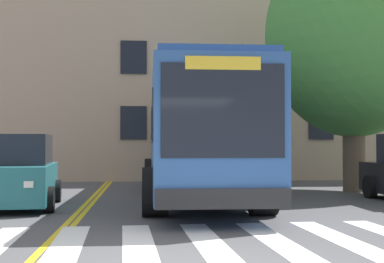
{
  "coord_description": "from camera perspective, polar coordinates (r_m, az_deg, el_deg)",
  "views": [
    {
      "loc": [
        -0.62,
        -6.55,
        1.55
      ],
      "look_at": [
        0.67,
        7.54,
        1.9
      ],
      "focal_mm": 50.0,
      "sensor_mm": 36.0,
      "label": 1
    }
  ],
  "objects": [
    {
      "name": "crosswalk",
      "position": [
        8.51,
        -5.72,
        -11.86
      ],
      "size": [
        13.83,
        4.43,
        0.01
      ],
      "color": "white",
      "rests_on": "ground"
    },
    {
      "name": "lane_line_yellow_outer",
      "position": [
        22.46,
        -8.64,
        -5.34
      ],
      "size": [
        0.12,
        36.0,
        0.01
      ],
      "primitive_type": "cube",
      "color": "gold",
      "rests_on": "ground"
    },
    {
      "name": "car_teal_near_lane",
      "position": [
        13.86,
        -18.24,
        -4.32
      ],
      "size": [
        2.24,
        3.84,
        1.79
      ],
      "color": "#236B70",
      "rests_on": "ground"
    },
    {
      "name": "city_bus",
      "position": [
        15.19,
        0.34,
        -0.34
      ],
      "size": [
        3.0,
        11.59,
        3.38
      ],
      "color": "#2D5699",
      "rests_on": "ground"
    },
    {
      "name": "building_facade",
      "position": [
        27.7,
        -6.06,
        5.63
      ],
      "size": [
        40.49,
        10.04,
        9.87
      ],
      "color": "tan",
      "rests_on": "ground"
    },
    {
      "name": "traffic_light_overhead",
      "position": [
        16.06,
        3.17,
        4.05
      ],
      "size": [
        0.67,
        4.0,
        4.53
      ],
      "color": "#28282D",
      "rests_on": "ground"
    },
    {
      "name": "street_tree_curbside_large",
      "position": [
        18.73,
        16.8,
        9.83
      ],
      "size": [
        5.93,
        5.65,
        8.6
      ],
      "color": "brown",
      "rests_on": "ground"
    },
    {
      "name": "lane_line_yellow_inner",
      "position": [
        22.47,
        -9.05,
        -5.33
      ],
      "size": [
        0.12,
        36.0,
        0.01
      ],
      "primitive_type": "cube",
      "color": "gold",
      "rests_on": "ground"
    }
  ]
}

